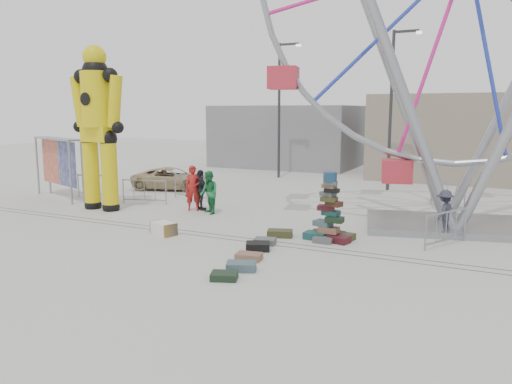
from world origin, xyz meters
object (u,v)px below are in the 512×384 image
at_px(pedestrian_black, 201,190).
at_px(parked_suv, 172,179).
at_px(pedestrian_red, 193,188).
at_px(lamp_post_left, 281,104).
at_px(pedestrian_grey, 444,213).
at_px(banner_scaffold, 58,153).
at_px(barricade_dummy_b, 144,192).
at_px(barricade_dummy_c, 191,188).
at_px(suitcase_tower, 329,221).
at_px(steamer_trunk, 164,228).
at_px(barricade_wheel_back, 447,195).
at_px(barricade_wheel_front, 446,228).
at_px(pedestrian_green, 209,193).
at_px(lamp_post_right, 393,102).
at_px(crash_test_dummy, 98,122).
at_px(barricade_dummy_a, 97,186).

xyz_separation_m(pedestrian_black, parked_suv, (-4.26, 4.00, -0.28)).
xyz_separation_m(pedestrian_red, pedestrian_black, (0.23, 0.19, -0.09)).
bearing_deg(lamp_post_left, pedestrian_grey, -45.97).
height_order(banner_scaffold, barricade_dummy_b, banner_scaffold).
distance_m(lamp_post_left, barricade_dummy_b, 11.50).
xyz_separation_m(barricade_dummy_c, pedestrian_black, (1.74, -1.91, 0.29)).
distance_m(suitcase_tower, parked_suv, 12.22).
xyz_separation_m(steamer_trunk, barricade_wheel_back, (8.06, 8.94, 0.34)).
height_order(barricade_wheel_front, pedestrian_green, pedestrian_green).
bearing_deg(barricade_dummy_c, barricade_wheel_back, 25.55).
relative_size(lamp_post_right, pedestrian_green, 4.64).
bearing_deg(pedestrian_red, crash_test_dummy, 167.65).
distance_m(lamp_post_left, pedestrian_grey, 15.53).
distance_m(barricade_wheel_back, pedestrian_green, 10.02).
xyz_separation_m(barricade_wheel_back, pedestrian_green, (-8.43, -5.40, 0.31)).
relative_size(barricade_wheel_front, pedestrian_red, 1.07).
xyz_separation_m(lamp_post_right, barricade_wheel_back, (3.15, -3.83, -3.93)).
relative_size(suitcase_tower, parked_suv, 0.53).
relative_size(pedestrian_green, parked_suv, 0.42).
height_order(barricade_wheel_front, pedestrian_black, pedestrian_black).
bearing_deg(steamer_trunk, pedestrian_red, 129.33).
bearing_deg(pedestrian_black, barricade_dummy_c, -21.60).
bearing_deg(steamer_trunk, barricade_dummy_b, 154.99).
relative_size(banner_scaffold, barricade_dummy_a, 1.95).
bearing_deg(steamer_trunk, barricade_dummy_c, 135.92).
bearing_deg(pedestrian_black, pedestrian_red, 65.87).
height_order(steamer_trunk, barricade_wheel_back, barricade_wheel_back).
distance_m(suitcase_tower, barricade_wheel_front, 3.53).
height_order(crash_test_dummy, pedestrian_red, crash_test_dummy).
bearing_deg(barricade_dummy_c, pedestrian_red, -44.25).
bearing_deg(barricade_wheel_front, pedestrian_red, 111.95).
bearing_deg(crash_test_dummy, steamer_trunk, -23.92).
relative_size(crash_test_dummy, pedestrian_grey, 4.50).
bearing_deg(barricade_dummy_b, suitcase_tower, -29.44).
bearing_deg(lamp_post_right, barricade_wheel_front, -70.14).
bearing_deg(pedestrian_green, suitcase_tower, 20.75).
relative_size(crash_test_dummy, barricade_dummy_c, 3.43).
distance_m(lamp_post_right, barricade_wheel_back, 6.33).
bearing_deg(barricade_dummy_b, pedestrian_green, -24.27).
bearing_deg(barricade_wheel_front, crash_test_dummy, 120.06).
bearing_deg(suitcase_tower, lamp_post_right, 98.12).
relative_size(lamp_post_left, barricade_wheel_front, 4.00).
bearing_deg(steamer_trunk, barricade_dummy_a, 168.35).
xyz_separation_m(suitcase_tower, barricade_dummy_a, (-12.25, 2.73, -0.06)).
xyz_separation_m(barricade_dummy_c, barricade_wheel_front, (11.39, -3.33, 0.00)).
relative_size(steamer_trunk, barricade_wheel_front, 0.44).
xyz_separation_m(lamp_post_right, crash_test_dummy, (-9.78, -10.40, -0.87)).
xyz_separation_m(steamer_trunk, parked_suv, (-5.32, 8.04, 0.36)).
distance_m(pedestrian_red, pedestrian_grey, 9.69).
height_order(steamer_trunk, barricade_dummy_a, barricade_dummy_a).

